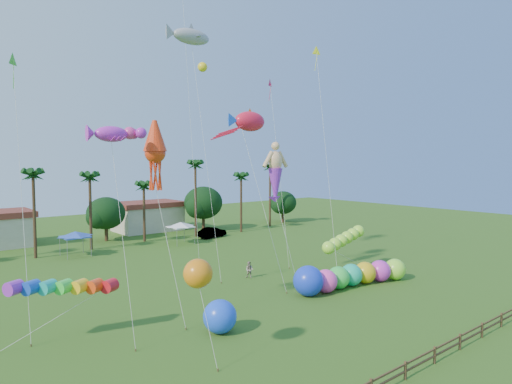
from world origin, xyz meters
TOP-DOWN VIEW (x-y plane):
  - ground at (0.00, 0.00)m, footprint 160.00×160.00m
  - tree_line at (3.57, 44.00)m, footprint 69.46×8.91m
  - buildings_row at (-3.09, 50.00)m, footprint 35.00×7.00m
  - tent_row at (-6.00, 36.33)m, footprint 31.00×4.00m
  - fence at (0.00, -6.00)m, footprint 36.12×0.12m
  - car_b at (14.37, 37.58)m, footprint 5.00×2.71m
  - spectator_b at (3.76, 15.52)m, footprint 0.96×1.02m
  - caterpillar_inflatable at (8.50, 7.16)m, footprint 12.87×4.20m
  - blue_ball at (-6.78, 5.65)m, footprint 2.28×2.28m
  - rainbow_tube at (-14.08, 10.36)m, footprint 8.23×3.16m
  - green_worm at (10.00, 10.76)m, footprint 10.05×3.18m
  - orange_ball_kite at (-10.56, 2.38)m, footprint 2.03×2.30m
  - merman_kite at (5.36, 13.53)m, footprint 2.50×5.49m
  - fish_kite at (3.26, 14.82)m, footprint 5.27×6.86m
  - shark_kite at (0.82, 21.15)m, footprint 5.59×6.58m
  - squid_kite at (-8.70, 10.86)m, footprint 2.25×4.40m
  - lobster_kite at (-12.35, 9.76)m, footprint 3.81×4.36m
  - delta_kite_red at (9.80, 19.27)m, footprint 1.11×3.94m
  - delta_kite_yellow at (10.09, 12.65)m, footprint 2.18×4.79m
  - delta_kite_green at (-16.87, 14.69)m, footprint 0.91×3.93m

SIDE VIEW (x-z plane):
  - ground at x=0.00m, z-range 0.00..0.00m
  - fence at x=0.00m, z-range 0.11..1.11m
  - car_b at x=14.37m, z-range 0.00..1.56m
  - spectator_b at x=3.76m, z-range 0.00..1.66m
  - caterpillar_inflatable at x=8.50m, z-range -0.21..2.41m
  - blue_ball at x=-6.78m, z-range 0.00..2.28m
  - buildings_row at x=-3.09m, z-range 0.00..4.00m
  - tent_row at x=-6.00m, z-range 2.45..3.05m
  - green_worm at x=10.00m, z-range 1.10..4.85m
  - rainbow_tube at x=-14.08m, z-range 1.39..5.09m
  - tree_line at x=3.57m, z-range -1.22..9.78m
  - orange_ball_kite at x=-10.56m, z-range 2.24..8.39m
  - merman_kite at x=5.36m, z-range 3.66..16.55m
  - squid_kite at x=-8.70m, z-range 4.87..19.46m
  - lobster_kite at x=-12.35m, z-range 6.28..20.34m
  - fish_kite at x=3.26m, z-range 7.12..23.46m
  - delta_kite_green at x=-16.87m, z-range 8.41..27.13m
  - delta_kite_red at x=9.80m, z-range 9.32..29.98m
  - delta_kite_yellow at x=10.09m, z-range 10.39..33.40m
  - shark_kite at x=0.82m, z-range 11.51..36.51m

